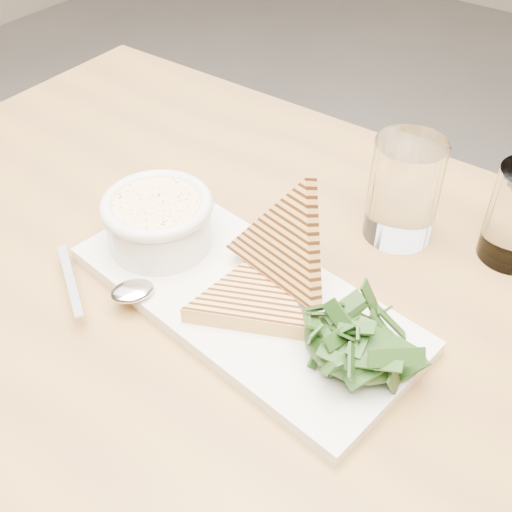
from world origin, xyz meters
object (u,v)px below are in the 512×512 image
Objects in this scene: table_top at (259,329)px; platter at (244,298)px; soup_bowl at (159,226)px; glass_near at (404,190)px.

platter is (-0.02, 0.00, 0.03)m from table_top.
table_top is 0.04m from platter.
glass_near is at bearing 44.61° from soup_bowl.
glass_near is at bearing 76.60° from table_top.
platter is 3.07× the size of glass_near.
soup_bowl reaches higher than platter.
soup_bowl is 0.27m from glass_near.
soup_bowl reaches higher than table_top.
table_top is at bearing -11.45° from platter.
table_top is at bearing -103.40° from glass_near.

